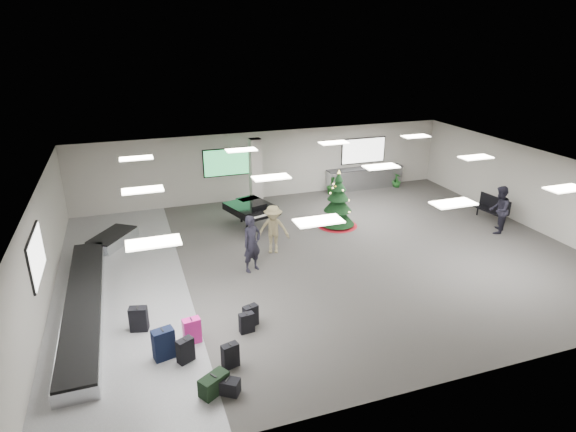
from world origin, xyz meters
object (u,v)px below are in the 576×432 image
object	(u,v)px
christmas_tree	(338,207)
potted_plant_left	(331,185)
pink_suitcase	(192,331)
potted_plant_right	(397,180)
service_counter	(365,178)
bench	(492,207)
grand_piano	(251,209)
traveler_a	(252,244)
traveler_bench	(499,210)
baggage_carousel	(91,288)
traveler_b	(273,229)

from	to	relation	value
christmas_tree	potted_plant_left	bearing A→B (deg)	69.48
pink_suitcase	potted_plant_right	distance (m)	15.50
service_counter	bench	world-z (taller)	service_counter
grand_piano	potted_plant_right	xyz separation A→B (m)	(8.49, 2.81, -0.46)
potted_plant_left	traveler_a	bearing A→B (deg)	-131.44
traveler_a	service_counter	bearing A→B (deg)	17.20
traveler_bench	potted_plant_right	size ratio (longest dim) A/B	2.69
potted_plant_right	baggage_carousel	bearing A→B (deg)	-156.29
traveler_b	traveler_bench	size ratio (longest dim) A/B	0.94
service_counter	traveler_bench	world-z (taller)	traveler_bench
baggage_carousel	bench	distance (m)	15.98
traveler_b	service_counter	bearing A→B (deg)	60.45
potted_plant_left	potted_plant_right	xyz separation A→B (m)	(3.64, -0.10, -0.08)
baggage_carousel	potted_plant_left	xyz separation A→B (m)	(10.89, 6.48, 0.22)
traveler_b	traveler_bench	bearing A→B (deg)	12.58
traveler_a	potted_plant_left	size ratio (longest dim) A/B	2.26
service_counter	pink_suitcase	xyz separation A→B (m)	(-10.28, -10.21, -0.20)
pink_suitcase	traveler_a	size ratio (longest dim) A/B	0.37
potted_plant_right	traveler_a	bearing A→B (deg)	-145.57
bench	grand_piano	bearing A→B (deg)	159.13
service_counter	pink_suitcase	size ratio (longest dim) A/B	5.65
service_counter	traveler_b	bearing A→B (deg)	-139.42
baggage_carousel	traveler_bench	world-z (taller)	traveler_bench
grand_piano	traveler_a	bearing A→B (deg)	-122.08
grand_piano	service_counter	bearing A→B (deg)	7.32
grand_piano	potted_plant_right	world-z (taller)	grand_piano
baggage_carousel	grand_piano	world-z (taller)	grand_piano
baggage_carousel	grand_piano	size ratio (longest dim) A/B	4.08
bench	potted_plant_left	xyz separation A→B (m)	(-5.05, 5.39, -0.13)
grand_piano	bench	world-z (taller)	grand_piano
traveler_a	traveler_b	xyz separation A→B (m)	(1.09, 1.12, -0.08)
bench	baggage_carousel	bearing A→B (deg)	177.10
grand_piano	pink_suitcase	bearing A→B (deg)	-133.85
potted_plant_left	potted_plant_right	distance (m)	3.64
christmas_tree	traveler_b	bearing A→B (deg)	-154.17
christmas_tree	traveler_a	world-z (taller)	christmas_tree
traveler_a	potted_plant_right	xyz separation A→B (m)	(9.44, 6.47, -0.62)
traveler_b	potted_plant_left	world-z (taller)	traveler_b
bench	potted_plant_right	xyz separation A→B (m)	(-1.41, 5.29, -0.21)
pink_suitcase	bench	distance (m)	14.13
service_counter	potted_plant_right	world-z (taller)	service_counter
grand_piano	traveler_b	size ratio (longest dim) A/B	1.32
baggage_carousel	service_counter	distance (m)	14.50
grand_piano	traveler_b	xyz separation A→B (m)	(0.14, -2.54, 0.08)
potted_plant_right	bench	bearing A→B (deg)	-75.05
service_counter	christmas_tree	distance (m)	5.35
grand_piano	bench	xyz separation A→B (m)	(9.91, -2.48, -0.26)
traveler_b	traveler_bench	world-z (taller)	traveler_bench
christmas_tree	potted_plant_left	world-z (taller)	christmas_tree
pink_suitcase	christmas_tree	xyz separation A→B (m)	(6.88, 6.08, 0.47)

